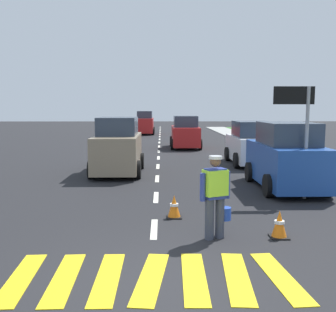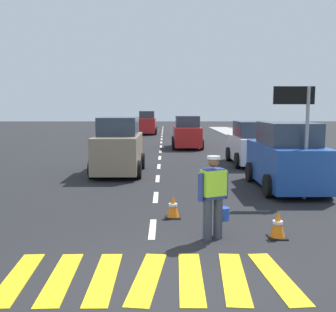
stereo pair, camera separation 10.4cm
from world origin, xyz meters
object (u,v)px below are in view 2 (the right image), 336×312
at_px(car_oncoming_third, 147,124).
at_px(car_oncoming_lead, 119,147).
at_px(lane_direction_sign, 299,115).
at_px(traffic_cone_near, 173,207).
at_px(road_worker, 214,193).
at_px(car_parked_far, 253,145).
at_px(car_parked_curbside, 286,158).
at_px(traffic_cone_far, 278,225).
at_px(car_outgoing_far, 187,133).

xyz_separation_m(car_oncoming_third, car_oncoming_lead, (-0.09, -23.02, -0.02)).
bearing_deg(lane_direction_sign, car_oncoming_lead, 141.73).
bearing_deg(traffic_cone_near, lane_direction_sign, 28.42).
bearing_deg(road_worker, car_parked_far, 73.31).
height_order(traffic_cone_near, car_parked_curbside, car_parked_curbside).
bearing_deg(car_oncoming_lead, car_parked_curbside, -27.96).
height_order(road_worker, car_parked_curbside, car_parked_curbside).
xyz_separation_m(car_parked_far, car_parked_curbside, (-0.15, -5.46, 0.07)).
relative_size(traffic_cone_near, traffic_cone_far, 0.97).
distance_m(car_outgoing_far, car_parked_far, 7.85).
distance_m(lane_direction_sign, traffic_cone_near, 4.60).
bearing_deg(car_parked_far, car_oncoming_lead, -157.70).
height_order(road_worker, traffic_cone_near, road_worker).
height_order(lane_direction_sign, car_outgoing_far, lane_direction_sign).
bearing_deg(car_parked_curbside, traffic_cone_near, -138.07).
distance_m(car_parked_far, car_parked_curbside, 5.46).
distance_m(lane_direction_sign, car_oncoming_lead, 7.28).
xyz_separation_m(traffic_cone_far, car_parked_far, (1.78, 10.26, 0.64)).
distance_m(road_worker, car_parked_far, 10.72).
relative_size(lane_direction_sign, car_parked_curbside, 0.80).
bearing_deg(car_oncoming_lead, car_parked_far, 22.30).
bearing_deg(traffic_cone_far, road_worker, -179.84).
bearing_deg(road_worker, lane_direction_sign, 50.67).
bearing_deg(car_oncoming_lead, traffic_cone_far, -62.42).
height_order(traffic_cone_near, car_oncoming_third, car_oncoming_third).
height_order(road_worker, lane_direction_sign, lane_direction_sign).
xyz_separation_m(traffic_cone_far, car_parked_curbside, (1.63, 4.81, 0.72)).
relative_size(traffic_cone_near, car_outgoing_far, 0.14).
bearing_deg(car_oncoming_third, car_parked_far, -74.30).
distance_m(traffic_cone_far, car_parked_far, 10.44).
bearing_deg(traffic_cone_far, car_outgoing_far, 92.70).
distance_m(traffic_cone_near, car_oncoming_third, 29.46).
distance_m(car_parked_far, car_oncoming_lead, 6.36).
xyz_separation_m(road_worker, car_oncoming_third, (-2.71, 30.87, 0.12)).
xyz_separation_m(traffic_cone_far, car_oncoming_lead, (-4.10, 7.85, 0.76)).
bearing_deg(lane_direction_sign, road_worker, -129.33).
bearing_deg(car_oncoming_third, car_parked_curbside, -77.79).
bearing_deg(car_oncoming_lead, lane_direction_sign, -38.27).
bearing_deg(car_parked_curbside, car_oncoming_third, 102.21).
bearing_deg(car_outgoing_far, car_parked_far, -70.51).
xyz_separation_m(road_worker, car_oncoming_lead, (-2.81, 7.85, 0.10)).
height_order(car_parked_curbside, car_oncoming_lead, car_oncoming_lead).
height_order(traffic_cone_far, car_outgoing_far, car_outgoing_far).
distance_m(traffic_cone_near, traffic_cone_far, 2.55).
relative_size(lane_direction_sign, traffic_cone_far, 5.68).
bearing_deg(car_parked_curbside, car_outgoing_far, 100.85).
distance_m(car_parked_far, car_oncoming_third, 21.40).
distance_m(road_worker, car_outgoing_far, 17.67).
xyz_separation_m(car_outgoing_far, car_oncoming_lead, (-3.27, -9.81, 0.07)).
bearing_deg(car_parked_far, car_oncoming_third, 105.70).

